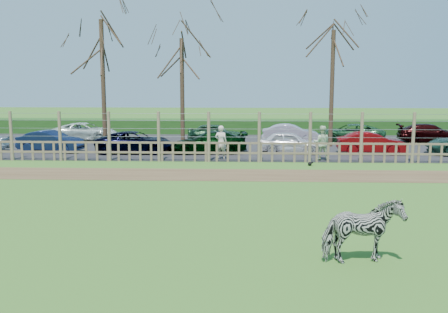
{
  "coord_description": "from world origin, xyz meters",
  "views": [
    {
      "loc": [
        1.84,
        -16.53,
        3.97
      ],
      "look_at": [
        1.0,
        2.5,
        1.1
      ],
      "focal_mm": 40.0,
      "sensor_mm": 36.0,
      "label": 1
    }
  ],
  "objects_px": {
    "car_1": "(51,141)",
    "tree_mid": "(182,66)",
    "car_5": "(371,143)",
    "car_11": "(291,133)",
    "car_4": "(290,142)",
    "car_8": "(85,132)",
    "tree_right": "(333,60)",
    "car_3": "(209,142)",
    "visitor_a": "(221,142)",
    "car_12": "(350,133)",
    "crow": "(310,164)",
    "zebra": "(362,231)",
    "tree_left": "(102,53)",
    "car_13": "(430,133)",
    "car_10": "(215,133)",
    "visitor_b": "(322,143)",
    "car_2": "(135,142)"
  },
  "relations": [
    {
      "from": "visitor_a",
      "to": "car_13",
      "type": "bearing_deg",
      "value": -137.43
    },
    {
      "from": "visitor_a",
      "to": "car_8",
      "type": "distance_m",
      "value": 12.21
    },
    {
      "from": "crow",
      "to": "car_13",
      "type": "distance_m",
      "value": 12.93
    },
    {
      "from": "tree_left",
      "to": "zebra",
      "type": "xyz_separation_m",
      "value": [
        10.91,
        -18.36,
        -4.89
      ]
    },
    {
      "from": "car_11",
      "to": "car_12",
      "type": "xyz_separation_m",
      "value": [
        3.89,
        0.32,
        0.0
      ]
    },
    {
      "from": "car_5",
      "to": "visitor_a",
      "type": "bearing_deg",
      "value": 106.9
    },
    {
      "from": "tree_right",
      "to": "crow",
      "type": "height_order",
      "value": "tree_right"
    },
    {
      "from": "tree_left",
      "to": "visitor_a",
      "type": "height_order",
      "value": "tree_left"
    },
    {
      "from": "tree_left",
      "to": "car_1",
      "type": "relative_size",
      "value": 2.16
    },
    {
      "from": "car_1",
      "to": "tree_mid",
      "type": "bearing_deg",
      "value": -62.71
    },
    {
      "from": "tree_left",
      "to": "car_11",
      "type": "xyz_separation_m",
      "value": [
        11.23,
        3.22,
        -4.98
      ]
    },
    {
      "from": "tree_right",
      "to": "car_11",
      "type": "bearing_deg",
      "value": 142.77
    },
    {
      "from": "tree_left",
      "to": "zebra",
      "type": "distance_m",
      "value": 21.91
    },
    {
      "from": "tree_mid",
      "to": "visitor_b",
      "type": "bearing_deg",
      "value": -32.22
    },
    {
      "from": "car_1",
      "to": "car_5",
      "type": "height_order",
      "value": "same"
    },
    {
      "from": "car_1",
      "to": "car_4",
      "type": "distance_m",
      "value": 13.41
    },
    {
      "from": "car_4",
      "to": "car_8",
      "type": "height_order",
      "value": "same"
    },
    {
      "from": "car_10",
      "to": "car_1",
      "type": "bearing_deg",
      "value": 124.17
    },
    {
      "from": "crow",
      "to": "car_13",
      "type": "relative_size",
      "value": 0.06
    },
    {
      "from": "car_3",
      "to": "crow",
      "type": "bearing_deg",
      "value": 46.93
    },
    {
      "from": "tree_mid",
      "to": "zebra",
      "type": "distance_m",
      "value": 20.81
    },
    {
      "from": "visitor_b",
      "to": "car_12",
      "type": "distance_m",
      "value": 7.95
    },
    {
      "from": "car_5",
      "to": "car_11",
      "type": "relative_size",
      "value": 1.0
    },
    {
      "from": "car_11",
      "to": "car_12",
      "type": "distance_m",
      "value": 3.9
    },
    {
      "from": "zebra",
      "to": "tree_left",
      "type": "bearing_deg",
      "value": 17.79
    },
    {
      "from": "crow",
      "to": "car_1",
      "type": "relative_size",
      "value": 0.07
    },
    {
      "from": "car_3",
      "to": "car_10",
      "type": "xyz_separation_m",
      "value": [
        -0.03,
        5.19,
        0.0
      ]
    },
    {
      "from": "car_5",
      "to": "car_10",
      "type": "xyz_separation_m",
      "value": [
        -8.91,
        5.1,
        0.0
      ]
    },
    {
      "from": "visitor_a",
      "to": "car_2",
      "type": "relative_size",
      "value": 0.4
    },
    {
      "from": "car_8",
      "to": "car_10",
      "type": "height_order",
      "value": "same"
    },
    {
      "from": "car_8",
      "to": "car_2",
      "type": "bearing_deg",
      "value": -140.14
    },
    {
      "from": "visitor_a",
      "to": "crow",
      "type": "height_order",
      "value": "visitor_a"
    },
    {
      "from": "visitor_a",
      "to": "car_8",
      "type": "relative_size",
      "value": 0.4
    },
    {
      "from": "car_8",
      "to": "zebra",
      "type": "bearing_deg",
      "value": -148.5
    },
    {
      "from": "tree_mid",
      "to": "car_10",
      "type": "bearing_deg",
      "value": 54.13
    },
    {
      "from": "visitor_a",
      "to": "car_12",
      "type": "bearing_deg",
      "value": -124.92
    },
    {
      "from": "visitor_a",
      "to": "car_11",
      "type": "height_order",
      "value": "visitor_a"
    },
    {
      "from": "tree_right",
      "to": "car_4",
      "type": "bearing_deg",
      "value": -132.11
    },
    {
      "from": "tree_right",
      "to": "car_3",
      "type": "height_order",
      "value": "tree_right"
    },
    {
      "from": "car_1",
      "to": "crow",
      "type": "bearing_deg",
      "value": -98.32
    },
    {
      "from": "car_3",
      "to": "car_4",
      "type": "distance_m",
      "value": 4.45
    },
    {
      "from": "car_10",
      "to": "car_4",
      "type": "bearing_deg",
      "value": -133.77
    },
    {
      "from": "car_11",
      "to": "crow",
      "type": "bearing_deg",
      "value": -174.65
    },
    {
      "from": "car_5",
      "to": "car_13",
      "type": "xyz_separation_m",
      "value": [
        5.12,
        5.44,
        0.0
      ]
    },
    {
      "from": "visitor_a",
      "to": "car_2",
      "type": "bearing_deg",
      "value": -10.09
    },
    {
      "from": "car_3",
      "to": "car_13",
      "type": "height_order",
      "value": "same"
    },
    {
      "from": "visitor_a",
      "to": "car_12",
      "type": "relative_size",
      "value": 0.4
    },
    {
      "from": "tree_mid",
      "to": "car_8",
      "type": "distance_m",
      "value": 8.59
    },
    {
      "from": "tree_mid",
      "to": "car_5",
      "type": "relative_size",
      "value": 1.87
    },
    {
      "from": "visitor_b",
      "to": "car_3",
      "type": "relative_size",
      "value": 0.42
    }
  ]
}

